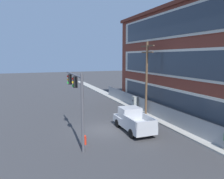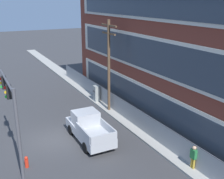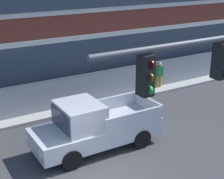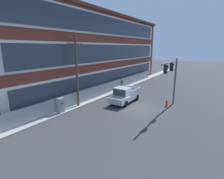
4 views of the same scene
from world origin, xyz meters
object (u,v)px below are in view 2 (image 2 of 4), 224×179
object	(u,v)px
utility_pole_near_corner	(109,62)
electrical_cabinet	(96,94)
fire_hydrant	(26,162)
pickup_truck_silver	(89,128)
traffic_signal_mast	(11,106)
pedestrian_near_cabinet	(193,156)

from	to	relation	value
utility_pole_near_corner	electrical_cabinet	size ratio (longest dim) A/B	4.82
utility_pole_near_corner	fire_hydrant	distance (m)	11.60
pickup_truck_silver	electrical_cabinet	distance (m)	8.14
traffic_signal_mast	pedestrian_near_cabinet	size ratio (longest dim) A/B	3.51
utility_pole_near_corner	fire_hydrant	size ratio (longest dim) A/B	10.96
traffic_signal_mast	pedestrian_near_cabinet	world-z (taller)	traffic_signal_mast
electrical_cabinet	pedestrian_near_cabinet	bearing A→B (deg)	1.40
traffic_signal_mast	utility_pole_near_corner	bearing A→B (deg)	120.60
traffic_signal_mast	electrical_cabinet	xyz separation A→B (m)	(-8.30, 9.27, -3.21)
utility_pole_near_corner	traffic_signal_mast	bearing A→B (deg)	-59.40
electrical_cabinet	fire_hydrant	size ratio (longest dim) A/B	2.28
electrical_cabinet	pedestrian_near_cabinet	size ratio (longest dim) A/B	1.05
fire_hydrant	pedestrian_near_cabinet	bearing A→B (deg)	60.91
pickup_truck_silver	utility_pole_near_corner	size ratio (longest dim) A/B	0.62
utility_pole_near_corner	pedestrian_near_cabinet	xyz separation A→B (m)	(11.09, 0.26, -3.82)
utility_pole_near_corner	pedestrian_near_cabinet	size ratio (longest dim) A/B	5.06
traffic_signal_mast	electrical_cabinet	world-z (taller)	traffic_signal_mast
traffic_signal_mast	electrical_cabinet	distance (m)	12.85
utility_pole_near_corner	fire_hydrant	world-z (taller)	utility_pole_near_corner
pedestrian_near_cabinet	traffic_signal_mast	bearing A→B (deg)	-120.04
fire_hydrant	traffic_signal_mast	bearing A→B (deg)	-135.55
pedestrian_near_cabinet	utility_pole_near_corner	bearing A→B (deg)	-178.66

